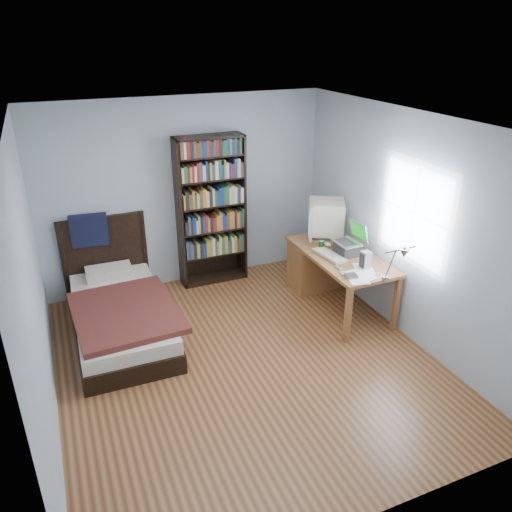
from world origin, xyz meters
name	(u,v)px	position (x,y,z in m)	size (l,w,h in m)	color
room	(247,254)	(0.03, 0.00, 1.25)	(4.20, 4.24, 2.50)	brown
desk	(322,264)	(1.50, 1.03, 0.41)	(0.75, 1.55, 0.73)	brown
crt_monitor	(325,218)	(1.54, 1.09, 1.03)	(0.64, 0.58, 0.53)	beige
laptop	(348,246)	(1.57, 0.57, 0.84)	(0.33, 0.34, 0.40)	#2D2D30
desk_lamp	(401,255)	(1.48, -0.51, 1.19)	(0.22, 0.48, 0.57)	#99999E
keyboard	(330,255)	(1.34, 0.60, 0.75)	(0.19, 0.48, 0.03)	#B5AF97
speaker	(366,260)	(1.56, 0.17, 0.83)	(0.10, 0.10, 0.20)	gray
soda_can	(321,245)	(1.36, 0.83, 0.78)	(0.06, 0.06, 0.11)	#073813
mouse	(328,245)	(1.48, 0.88, 0.75)	(0.07, 0.12, 0.04)	silver
phone_silver	(338,268)	(1.27, 0.27, 0.74)	(0.05, 0.10, 0.02)	silver
phone_grey	(343,274)	(1.23, 0.12, 0.74)	(0.04, 0.08, 0.02)	gray
external_drive	(351,276)	(1.28, 0.03, 0.74)	(0.12, 0.12, 0.03)	gray
bookshelf	(211,211)	(0.30, 1.94, 1.01)	(0.91, 0.30, 2.02)	black
bed	(120,310)	(-1.12, 1.13, 0.26)	(1.14, 2.11, 1.16)	black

